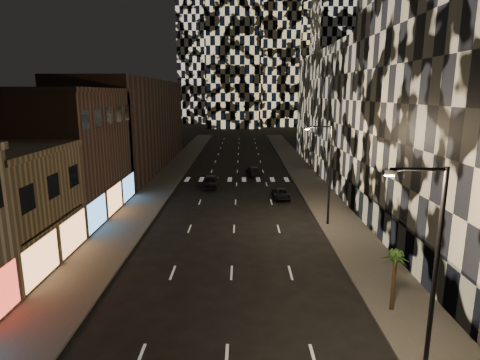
{
  "coord_description": "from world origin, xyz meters",
  "views": [
    {
      "loc": [
        0.68,
        -5.19,
        11.92
      ],
      "look_at": [
        0.56,
        22.04,
        6.0
      ],
      "focal_mm": 30.0,
      "sensor_mm": 36.0,
      "label": 1
    }
  ],
  "objects_px": {
    "streetlight_far": "(328,168)",
    "car_dark_rightlane": "(281,194)",
    "streetlight_near": "(431,259)",
    "palm_tree": "(395,261)",
    "car_dark_midlane": "(210,182)",
    "car_dark_oncoming": "(254,171)"
  },
  "relations": [
    {
      "from": "palm_tree",
      "to": "car_dark_midlane",
      "type": "bearing_deg",
      "value": 112.48
    },
    {
      "from": "streetlight_near",
      "to": "streetlight_far",
      "type": "distance_m",
      "value": 20.0
    },
    {
      "from": "streetlight_near",
      "to": "car_dark_midlane",
      "type": "bearing_deg",
      "value": 108.48
    },
    {
      "from": "car_dark_rightlane",
      "to": "streetlight_near",
      "type": "bearing_deg",
      "value": -85.18
    },
    {
      "from": "streetlight_near",
      "to": "car_dark_oncoming",
      "type": "height_order",
      "value": "streetlight_near"
    },
    {
      "from": "streetlight_near",
      "to": "car_dark_oncoming",
      "type": "bearing_deg",
      "value": 97.86
    },
    {
      "from": "car_dark_oncoming",
      "to": "palm_tree",
      "type": "height_order",
      "value": "palm_tree"
    },
    {
      "from": "streetlight_near",
      "to": "palm_tree",
      "type": "height_order",
      "value": "streetlight_near"
    },
    {
      "from": "streetlight_near",
      "to": "car_dark_midlane",
      "type": "distance_m",
      "value": 37.15
    },
    {
      "from": "streetlight_near",
      "to": "car_dark_rightlane",
      "type": "height_order",
      "value": "streetlight_near"
    },
    {
      "from": "streetlight_near",
      "to": "streetlight_far",
      "type": "xyz_separation_m",
      "value": [
        0.0,
        20.0,
        0.0
      ]
    },
    {
      "from": "streetlight_far",
      "to": "car_dark_oncoming",
      "type": "bearing_deg",
      "value": 104.51
    },
    {
      "from": "car_dark_oncoming",
      "to": "car_dark_rightlane",
      "type": "xyz_separation_m",
      "value": [
        2.75,
        -13.44,
        -0.1
      ]
    },
    {
      "from": "car_dark_oncoming",
      "to": "palm_tree",
      "type": "bearing_deg",
      "value": 92.73
    },
    {
      "from": "streetlight_far",
      "to": "car_dark_rightlane",
      "type": "relative_size",
      "value": 2.21
    },
    {
      "from": "car_dark_oncoming",
      "to": "palm_tree",
      "type": "relative_size",
      "value": 1.31
    },
    {
      "from": "streetlight_near",
      "to": "streetlight_far",
      "type": "relative_size",
      "value": 1.0
    },
    {
      "from": "car_dark_midlane",
      "to": "car_dark_rightlane",
      "type": "height_order",
      "value": "car_dark_midlane"
    },
    {
      "from": "palm_tree",
      "to": "car_dark_rightlane",
      "type": "bearing_deg",
      "value": 98.97
    },
    {
      "from": "streetlight_far",
      "to": "car_dark_rightlane",
      "type": "height_order",
      "value": "streetlight_far"
    },
    {
      "from": "streetlight_near",
      "to": "car_dark_rightlane",
      "type": "bearing_deg",
      "value": 96.14
    },
    {
      "from": "car_dark_oncoming",
      "to": "palm_tree",
      "type": "distance_m",
      "value": 38.38
    }
  ]
}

